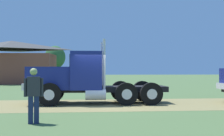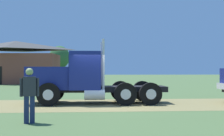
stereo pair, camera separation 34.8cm
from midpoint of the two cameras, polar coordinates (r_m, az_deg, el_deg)
The scene contains 6 objects.
ground_plane at distance 15.10m, azimuth -3.03°, elevation -7.04°, with size 200.00×200.00×0.00m, color #4D693A.
dirt_track at distance 15.10m, azimuth -3.03°, elevation -7.02°, with size 120.00×5.28×0.01m, color olive.
truck_foreground_white at distance 15.62m, azimuth -6.66°, elevation -2.14°, with size 7.31×2.63×3.30m.
visitor_standing_near at distance 10.09m, azimuth -15.76°, elevation -4.69°, with size 0.61×0.33×1.81m.
shed_building at distance 40.78m, azimuth -18.95°, elevation 0.92°, with size 11.63×6.85×5.56m.
tree_mid at distance 57.69m, azimuth -11.03°, elevation 2.04°, with size 3.92×3.92×6.39m.
Camera 1 is at (-0.80, -14.97, 1.74)m, focal length 47.70 mm.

